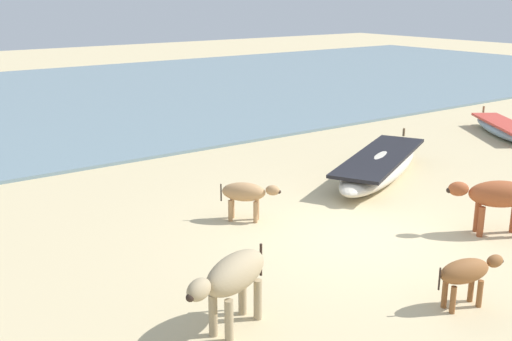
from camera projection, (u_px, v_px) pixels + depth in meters
name	position (u px, v px, depth m)	size (l,w,h in m)	color
ground	(364.00, 237.00, 10.36)	(80.00, 80.00, 0.00)	#CCB789
sea_water	(49.00, 100.00, 23.33)	(60.00, 20.00, 0.08)	slate
fishing_boat_0	(380.00, 165.00, 13.59)	(4.52, 3.05, 0.73)	beige
fishing_boat_2	(503.00, 128.00, 17.64)	(2.52, 3.19, 0.59)	#8CA5B7
cow_adult_rust	(497.00, 196.00, 10.28)	(1.28, 1.13, 0.95)	#9E4C28
calf_near_brown	(467.00, 273.00, 7.92)	(1.03, 0.46, 0.68)	brown
calf_far_tan	(246.00, 193.00, 10.96)	(0.90, 0.92, 0.71)	tan
cow_second_adult_dun	(233.00, 277.00, 7.32)	(1.45, 0.81, 0.97)	tan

